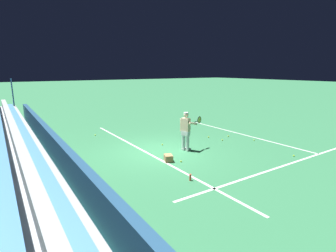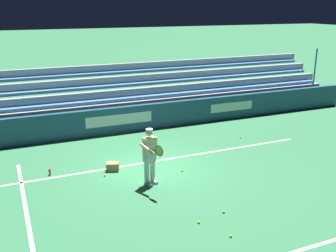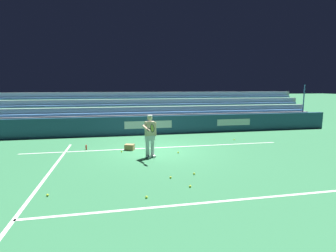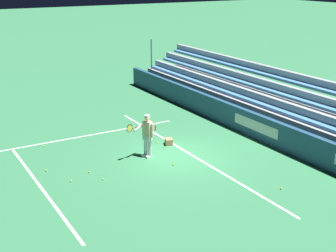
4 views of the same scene
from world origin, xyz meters
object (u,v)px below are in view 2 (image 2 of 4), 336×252
object	(u,v)px
tennis_ball_far_left	(105,175)
tennis_ball_stray_back	(224,212)
ball_box_cardboard	(113,167)
tennis_ball_by_box	(182,171)
tennis_player	(150,156)
tennis_ball_midcourt	(240,137)
tennis_ball_near_player	(199,222)
tennis_ball_on_baseline	(231,236)
water_bottle	(50,172)

from	to	relation	value
tennis_ball_far_left	tennis_ball_stray_back	size ratio (longest dim) A/B	1.00
ball_box_cardboard	tennis_ball_far_left	distance (m)	0.51
ball_box_cardboard	tennis_ball_by_box	world-z (taller)	ball_box_cardboard
tennis_player	tennis_ball_stray_back	distance (m)	2.74
tennis_ball_midcourt	tennis_ball_near_player	size ratio (longest dim) A/B	1.00
tennis_ball_on_baseline	tennis_ball_stray_back	bearing A→B (deg)	-112.94
tennis_ball_midcourt	tennis_ball_stray_back	world-z (taller)	same
tennis_ball_by_box	tennis_ball_on_baseline	xyz separation A→B (m)	(0.57, 3.81, 0.00)
tennis_ball_midcourt	tennis_ball_on_baseline	size ratio (longest dim) A/B	1.00
tennis_ball_near_player	tennis_ball_far_left	xyz separation A→B (m)	(1.41, -3.62, 0.00)
tennis_ball_midcourt	tennis_ball_on_baseline	bearing A→B (deg)	54.86
tennis_ball_by_box	tennis_ball_far_left	distance (m)	2.45
tennis_ball_near_player	tennis_ball_stray_back	distance (m)	0.84
ball_box_cardboard	tennis_player	bearing A→B (deg)	117.66
ball_box_cardboard	tennis_ball_far_left	size ratio (longest dim) A/B	6.06
tennis_ball_midcourt	tennis_ball_near_player	bearing A→B (deg)	48.12
tennis_ball_near_player	tennis_ball_on_baseline	size ratio (longest dim) A/B	1.00
tennis_player	water_bottle	distance (m)	3.33
tennis_ball_by_box	tennis_ball_near_player	xyz separation A→B (m)	(0.96, 2.98, 0.00)
ball_box_cardboard	tennis_ball_by_box	size ratio (longest dim) A/B	6.06
ball_box_cardboard	tennis_ball_far_left	world-z (taller)	ball_box_cardboard
tennis_ball_by_box	tennis_ball_stray_back	distance (m)	2.80
tennis_ball_on_baseline	water_bottle	distance (m)	6.20
tennis_ball_by_box	tennis_player	bearing A→B (deg)	19.29
tennis_player	tennis_ball_midcourt	xyz separation A→B (m)	(-4.83, -2.51, -0.86)
ball_box_cardboard	tennis_ball_stray_back	size ratio (longest dim) A/B	6.06
water_bottle	tennis_ball_far_left	bearing A→B (deg)	153.75
tennis_ball_far_left	tennis_ball_on_baseline	xyz separation A→B (m)	(-1.80, 4.44, 0.00)
tennis_ball_by_box	ball_box_cardboard	bearing A→B (deg)	-26.03
tennis_ball_midcourt	water_bottle	size ratio (longest dim) A/B	0.30
tennis_ball_on_baseline	water_bottle	world-z (taller)	water_bottle
tennis_ball_by_box	tennis_ball_far_left	world-z (taller)	same
tennis_ball_near_player	tennis_ball_far_left	bearing A→B (deg)	-68.72
ball_box_cardboard	tennis_ball_by_box	bearing A→B (deg)	153.97
tennis_ball_far_left	water_bottle	bearing A→B (deg)	-26.25
tennis_ball_stray_back	tennis_ball_on_baseline	distance (m)	1.10
tennis_ball_by_box	tennis_ball_midcourt	bearing A→B (deg)	-149.89
ball_box_cardboard	water_bottle	size ratio (longest dim) A/B	1.82
tennis_ball_near_player	tennis_ball_stray_back	size ratio (longest dim) A/B	1.00
tennis_ball_by_box	tennis_ball_midcourt	world-z (taller)	same
ball_box_cardboard	water_bottle	world-z (taller)	ball_box_cardboard
tennis_ball_near_player	water_bottle	size ratio (longest dim) A/B	0.30
tennis_ball_near_player	tennis_ball_far_left	size ratio (longest dim) A/B	1.00
tennis_player	tennis_ball_by_box	xyz separation A→B (m)	(-1.26, -0.44, -0.86)
ball_box_cardboard	tennis_ball_on_baseline	world-z (taller)	ball_box_cardboard
tennis_player	tennis_ball_by_box	size ratio (longest dim) A/B	25.98
tennis_ball_stray_back	tennis_ball_on_baseline	world-z (taller)	same
tennis_ball_by_box	water_bottle	bearing A→B (deg)	-19.63
tennis_ball_on_baseline	tennis_ball_near_player	bearing A→B (deg)	-64.62
tennis_player	tennis_ball_on_baseline	bearing A→B (deg)	101.64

